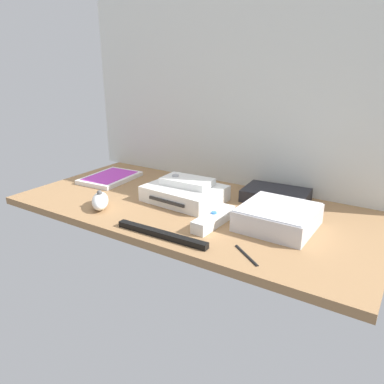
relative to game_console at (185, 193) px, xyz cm
name	(u,v)px	position (x,y,z in cm)	size (l,w,h in cm)	color
ground_plane	(192,209)	(3.92, -2.23, -3.20)	(100.00, 48.00, 2.00)	#936D47
back_wall	(236,82)	(3.92, 22.37, 29.80)	(110.00, 1.20, 64.00)	silver
game_console	(185,193)	(0.00, 0.00, 0.00)	(21.94, 17.48, 4.40)	white
mini_computer	(278,217)	(28.88, -3.07, 0.44)	(17.30, 17.30, 5.30)	silver
game_case	(110,178)	(-32.28, 3.03, -1.44)	(15.00, 19.98, 1.56)	white
network_router	(276,195)	(22.16, 13.84, -0.50)	(18.73, 13.20, 3.40)	black
remote_wand	(214,219)	(15.32, -10.23, -0.69)	(4.35, 14.97, 3.40)	white
remote_nunchuk	(100,201)	(-16.30, -17.07, -0.16)	(9.98, 10.36, 5.10)	white
remote_classic_pad	(187,182)	(0.07, 1.27, 3.21)	(14.68, 8.52, 2.40)	white
sensor_bar	(161,234)	(8.49, -22.49, -1.50)	(24.00, 1.80, 1.40)	black
stylus_pen	(246,254)	(28.53, -20.01, -1.85)	(0.70, 0.70, 9.00)	black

